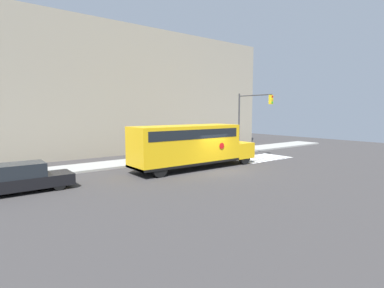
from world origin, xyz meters
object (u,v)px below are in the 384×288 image
(parked_car, at_px, (20,178))
(stop_sign, at_px, (228,137))
(traffic_light, at_px, (249,114))
(school_bus, at_px, (190,144))

(parked_car, bearing_deg, stop_sign, 11.45)
(stop_sign, height_order, traffic_light, traffic_light)
(school_bus, distance_m, stop_sign, 8.60)
(school_bus, bearing_deg, parked_car, 178.69)
(stop_sign, bearing_deg, school_bus, -152.52)
(school_bus, xyz_separation_m, parked_car, (-10.75, 0.25, -1.06))
(stop_sign, relative_size, traffic_light, 0.44)
(parked_car, xyz_separation_m, traffic_light, (19.40, 1.99, 3.17))
(traffic_light, bearing_deg, parked_car, -174.14)
(parked_car, height_order, traffic_light, traffic_light)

